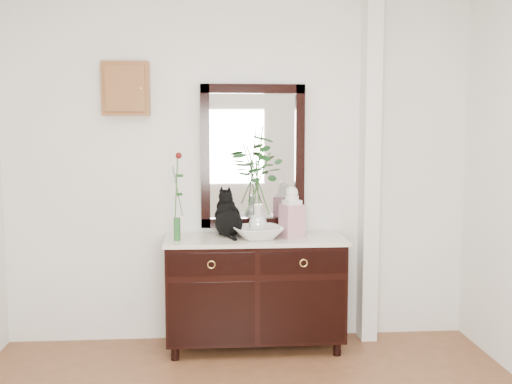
{
  "coord_description": "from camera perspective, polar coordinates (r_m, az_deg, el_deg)",
  "views": [
    {
      "loc": [
        -0.22,
        -2.63,
        1.66
      ],
      "look_at": [
        0.1,
        1.63,
        1.2
      ],
      "focal_mm": 42.0,
      "sensor_mm": 36.0,
      "label": 1
    }
  ],
  "objects": [
    {
      "name": "cat",
      "position": [
        4.49,
        -2.63,
        -2.12
      ],
      "size": [
        0.3,
        0.34,
        0.33
      ],
      "primitive_type": null,
      "rotation": [
        0.0,
        0.0,
        0.28
      ],
      "color": "black",
      "rests_on": "sideboard"
    },
    {
      "name": "key_cabinet",
      "position": [
        4.63,
        -12.28,
        9.59
      ],
      "size": [
        0.35,
        0.1,
        0.4
      ],
      "primitive_type": "cube",
      "color": "brown",
      "rests_on": "wall_back"
    },
    {
      "name": "sideboard",
      "position": [
        4.54,
        -0.1,
        -9.02
      ],
      "size": [
        1.33,
        0.52,
        0.82
      ],
      "color": "black",
      "rests_on": "ground"
    },
    {
      "name": "wall_mirror",
      "position": [
        4.62,
        -0.31,
        3.41
      ],
      "size": [
        0.8,
        0.06,
        1.1
      ],
      "color": "black",
      "rests_on": "wall_back"
    },
    {
      "name": "wall_back",
      "position": [
        4.63,
        -1.56,
        2.3
      ],
      "size": [
        3.6,
        0.04,
        2.7
      ],
      "primitive_type": "cube",
      "color": "silver",
      "rests_on": "ground"
    },
    {
      "name": "vase_branches",
      "position": [
        4.35,
        0.18,
        1.09
      ],
      "size": [
        0.41,
        0.41,
        0.81
      ],
      "primitive_type": null,
      "rotation": [
        0.0,
        0.0,
        -0.05
      ],
      "color": "silver",
      "rests_on": "lotus_bowl"
    },
    {
      "name": "bud_vase_rose",
      "position": [
        4.32,
        -7.58,
        -0.38
      ],
      "size": [
        0.1,
        0.1,
        0.65
      ],
      "primitive_type": null,
      "rotation": [
        0.0,
        0.0,
        0.31
      ],
      "color": "#255F2A",
      "rests_on": "sideboard"
    },
    {
      "name": "pilaster",
      "position": [
        4.71,
        10.75,
        2.26
      ],
      "size": [
        0.12,
        0.2,
        2.7
      ],
      "primitive_type": "cube",
      "color": "silver",
      "rests_on": "ground"
    },
    {
      "name": "ginger_jar",
      "position": [
        4.45,
        3.43,
        -1.82
      ],
      "size": [
        0.19,
        0.19,
        0.39
      ],
      "primitive_type": null,
      "rotation": [
        0.0,
        0.0,
        0.37
      ],
      "color": "silver",
      "rests_on": "sideboard"
    },
    {
      "name": "lotus_bowl",
      "position": [
        4.4,
        0.17,
        -3.87
      ],
      "size": [
        0.43,
        0.43,
        0.09
      ],
      "primitive_type": "imported",
      "rotation": [
        0.0,
        0.0,
        0.22
      ],
      "color": "white",
      "rests_on": "sideboard"
    }
  ]
}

